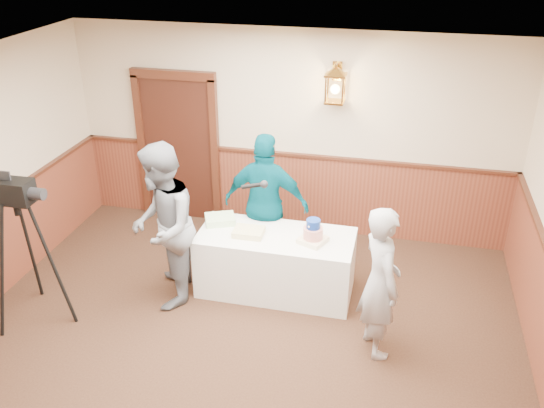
{
  "coord_description": "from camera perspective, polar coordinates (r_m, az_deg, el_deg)",
  "views": [
    {
      "loc": [
        1.44,
        -3.69,
        4.06
      ],
      "look_at": [
        0.17,
        1.7,
        1.25
      ],
      "focal_mm": 38.0,
      "sensor_mm": 36.0,
      "label": 1
    }
  ],
  "objects": [
    {
      "name": "tiered_cake",
      "position": [
        6.44,
        4.08,
        -2.93
      ],
      "size": [
        0.36,
        0.36,
        0.29
      ],
      "rotation": [
        0.0,
        0.0,
        -0.4
      ],
      "color": "beige",
      "rests_on": "display_table"
    },
    {
      "name": "assistant_p",
      "position": [
        6.99,
        -0.57,
        -0.0
      ],
      "size": [
        1.06,
        0.47,
        1.79
      ],
      "primitive_type": "imported",
      "rotation": [
        0.0,
        0.0,
        3.11
      ],
      "color": "#024C5C",
      "rests_on": "ground"
    },
    {
      "name": "sheet_cake_yellow",
      "position": [
        6.61,
        -2.33,
        -2.8
      ],
      "size": [
        0.35,
        0.27,
        0.07
      ],
      "primitive_type": "cube",
      "rotation": [
        0.0,
        0.0,
        0.02
      ],
      "color": "#E1CC86",
      "rests_on": "display_table"
    },
    {
      "name": "room_shell",
      "position": [
        5.08,
        -5.72,
        -3.19
      ],
      "size": [
        6.02,
        7.02,
        2.81
      ],
      "color": "beige",
      "rests_on": "ground"
    },
    {
      "name": "display_table",
      "position": [
        6.81,
        0.39,
        -5.83
      ],
      "size": [
        1.8,
        0.8,
        0.75
      ],
      "primitive_type": "cube",
      "color": "white",
      "rests_on": "ground"
    },
    {
      "name": "ground",
      "position": [
        5.67,
        -5.97,
        -18.99
      ],
      "size": [
        7.0,
        7.0,
        0.0
      ],
      "primitive_type": "plane",
      "color": "#311C13",
      "rests_on": "ground"
    },
    {
      "name": "tv_camera_rig",
      "position": [
        6.69,
        -23.02,
        -5.06
      ],
      "size": [
        0.66,
        0.62,
        1.68
      ],
      "rotation": [
        0.0,
        0.0,
        0.02
      ],
      "color": "black",
      "rests_on": "ground"
    },
    {
      "name": "interviewer",
      "position": [
        6.47,
        -10.79,
        -2.24
      ],
      "size": [
        1.64,
        1.1,
        1.92
      ],
      "rotation": [
        0.0,
        0.0,
        -1.29
      ],
      "color": "slate",
      "rests_on": "ground"
    },
    {
      "name": "baker",
      "position": [
        5.79,
        10.66,
        -7.63
      ],
      "size": [
        0.61,
        0.71,
        1.64
      ],
      "primitive_type": "imported",
      "rotation": [
        0.0,
        0.0,
        2.01
      ],
      "color": "#9D9CA1",
      "rests_on": "ground"
    },
    {
      "name": "sheet_cake_green",
      "position": [
        6.89,
        -5.18,
        -1.52
      ],
      "size": [
        0.43,
        0.39,
        0.08
      ],
      "primitive_type": "cube",
      "rotation": [
        0.0,
        0.0,
        0.41
      ],
      "color": "#A9CE91",
      "rests_on": "display_table"
    }
  ]
}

